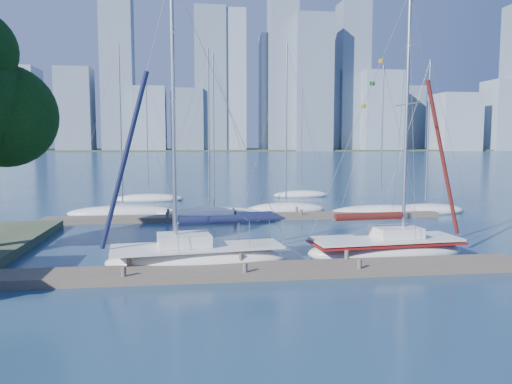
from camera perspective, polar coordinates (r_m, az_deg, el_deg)
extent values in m
plane|color=#18384F|center=(22.29, -1.50, -9.56)|extent=(700.00, 700.00, 0.00)
cube|color=#50443A|center=(22.23, -1.50, -9.06)|extent=(26.00, 2.00, 0.40)
cube|color=#50443A|center=(38.05, -0.99, -2.85)|extent=(30.00, 1.80, 0.36)
cube|color=#38472D|center=(341.44, -7.07, 4.77)|extent=(800.00, 100.00, 1.50)
sphere|color=black|center=(28.87, -26.80, 7.77)|extent=(5.28, 5.28, 5.28)
ellipsoid|color=silver|center=(24.02, -6.74, -7.84)|extent=(8.86, 3.85, 1.50)
cube|color=silver|center=(23.87, -6.76, -6.21)|extent=(8.20, 3.55, 0.12)
cube|color=silver|center=(23.73, -8.22, -5.43)|extent=(2.62, 2.11, 0.55)
cylinder|color=silver|center=(23.27, -9.43, 8.84)|extent=(0.18, 0.18, 12.33)
cylinder|color=silver|center=(23.81, -4.34, -3.39)|extent=(4.04, 0.60, 0.10)
cylinder|color=#0F1533|center=(23.80, -4.34, -3.15)|extent=(3.76, 0.86, 0.40)
cube|color=#0F1533|center=(24.23, 0.45, -2.73)|extent=(2.09, 2.59, 0.08)
ellipsoid|color=silver|center=(26.72, 14.57, -6.62)|extent=(8.40, 3.35, 1.44)
cube|color=silver|center=(26.58, 14.61, -5.21)|extent=(7.78, 3.08, 0.12)
cube|color=silver|center=(26.78, 15.73, -4.42)|extent=(2.44, 1.93, 0.53)
cylinder|color=silver|center=(26.59, 16.83, 8.25)|extent=(0.17, 0.17, 12.38)
cylinder|color=silver|center=(25.97, 12.73, -2.94)|extent=(3.88, 0.41, 0.10)
cylinder|color=#42120E|center=(25.96, 12.73, -2.74)|extent=(3.60, 0.67, 0.38)
cube|color=maroon|center=(26.61, 14.60, -5.55)|extent=(7.96, 3.20, 0.10)
ellipsoid|color=silver|center=(41.20, -14.96, -2.33)|extent=(8.95, 5.26, 1.19)
cylinder|color=silver|center=(40.83, -15.22, 7.49)|extent=(0.13, 0.13, 12.32)
ellipsoid|color=silver|center=(39.68, -5.34, -2.49)|extent=(8.53, 4.24, 1.08)
cylinder|color=silver|center=(39.28, -5.43, 7.38)|extent=(0.12, 0.12, 12.05)
ellipsoid|color=silver|center=(38.56, -4.79, -2.74)|extent=(6.88, 2.63, 1.04)
cylinder|color=silver|center=(38.14, -4.88, 6.98)|extent=(0.11, 0.11, 11.51)
ellipsoid|color=silver|center=(41.87, 3.43, -2.02)|extent=(7.02, 3.47, 1.17)
cylinder|color=silver|center=(41.51, 3.49, 7.92)|extent=(0.13, 0.13, 12.76)
ellipsoid|color=silver|center=(41.61, 13.98, -2.23)|extent=(8.50, 5.59, 1.15)
cylinder|color=silver|center=(41.22, 14.19, 6.40)|extent=(0.13, 0.13, 10.82)
ellipsoid|color=silver|center=(43.43, 18.78, -2.04)|extent=(6.87, 2.93, 1.16)
cylinder|color=silver|center=(43.06, 19.06, 6.58)|extent=(0.13, 0.13, 11.34)
ellipsoid|color=silver|center=(50.65, -12.18, -0.80)|extent=(6.90, 2.32, 1.06)
cylinder|color=silver|center=(50.33, -12.33, 6.27)|extent=(0.12, 0.12, 10.93)
ellipsoid|color=silver|center=(53.56, 5.16, -0.35)|extent=(6.05, 2.53, 1.01)
cylinder|color=silver|center=(53.26, 5.22, 6.12)|extent=(0.11, 0.11, 10.60)
cube|color=slate|center=(320.16, -24.87, 8.51)|extent=(14.87, 23.42, 47.96)
cube|color=slate|center=(316.72, -19.96, 8.81)|extent=(20.15, 17.63, 48.81)
cube|color=gray|center=(334.06, -15.34, 7.39)|extent=(13.57, 17.61, 32.64)
cube|color=slate|center=(307.50, -11.96, 8.11)|extent=(18.16, 19.81, 37.92)
cube|color=slate|center=(308.33, -7.86, 8.13)|extent=(19.12, 16.86, 37.39)
cube|color=gray|center=(313.89, -3.13, 12.50)|extent=(20.17, 14.99, 85.13)
cube|color=slate|center=(331.97, 2.04, 11.18)|extent=(17.60, 17.46, 74.00)
cube|color=slate|center=(310.62, 6.41, 12.16)|extent=(22.38, 18.95, 81.01)
cube|color=gray|center=(330.24, 9.19, 9.11)|extent=(14.61, 17.11, 50.77)
cube|color=slate|center=(323.81, 14.14, 8.92)|extent=(25.92, 18.80, 48.91)
cube|color=slate|center=(363.34, 17.02, 8.03)|extent=(16.70, 17.52, 43.23)
cube|color=gray|center=(343.49, 21.74, 7.39)|extent=(25.48, 23.94, 35.77)
cube|color=slate|center=(359.47, 26.03, 7.83)|extent=(15.97, 21.38, 44.54)
cube|color=slate|center=(318.36, -15.57, 14.75)|extent=(18.42, 18.00, 113.11)
cube|color=slate|center=(313.82, -5.26, 12.58)|extent=(18.75, 18.00, 86.10)
cube|color=slate|center=(321.04, 3.06, 15.35)|extent=(17.04, 18.00, 118.34)
cube|color=slate|center=(330.16, 10.95, 12.68)|extent=(18.22, 18.00, 91.99)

